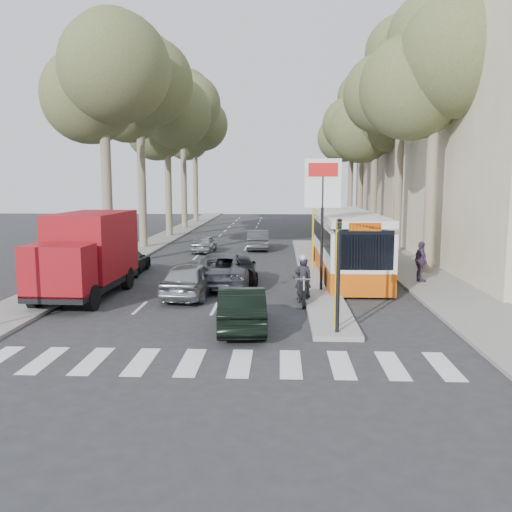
{
  "coord_description": "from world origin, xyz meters",
  "views": [
    {
      "loc": [
        1.51,
        -17.5,
        4.69
      ],
      "look_at": [
        0.52,
        4.75,
        1.6
      ],
      "focal_mm": 38.0,
      "sensor_mm": 36.0,
      "label": 1
    }
  ],
  "objects_px": {
    "dark_hatchback": "(242,308)",
    "red_truck": "(87,253)",
    "city_bus": "(345,242)",
    "silver_hatchback": "(190,279)",
    "motorcycle": "(303,280)"
  },
  "relations": [
    {
      "from": "dark_hatchback",
      "to": "red_truck",
      "type": "xyz_separation_m",
      "value": [
        -6.59,
        4.57,
        1.11
      ]
    },
    {
      "from": "city_bus",
      "to": "silver_hatchback",
      "type": "bearing_deg",
      "value": -140.76
    },
    {
      "from": "silver_hatchback",
      "to": "city_bus",
      "type": "relative_size",
      "value": 0.36
    },
    {
      "from": "red_truck",
      "to": "motorcycle",
      "type": "xyz_separation_m",
      "value": [
        8.69,
        -0.63,
        -0.93
      ]
    },
    {
      "from": "silver_hatchback",
      "to": "dark_hatchback",
      "type": "xyz_separation_m",
      "value": [
        2.44,
        -4.7,
        -0.04
      ]
    },
    {
      "from": "silver_hatchback",
      "to": "motorcycle",
      "type": "bearing_deg",
      "value": 175.36
    },
    {
      "from": "red_truck",
      "to": "silver_hatchback",
      "type": "bearing_deg",
      "value": 4.12
    },
    {
      "from": "city_bus",
      "to": "motorcycle",
      "type": "bearing_deg",
      "value": -110.58
    },
    {
      "from": "city_bus",
      "to": "red_truck",
      "type": "bearing_deg",
      "value": -152.44
    },
    {
      "from": "silver_hatchback",
      "to": "motorcycle",
      "type": "relative_size",
      "value": 1.9
    },
    {
      "from": "silver_hatchback",
      "to": "red_truck",
      "type": "distance_m",
      "value": 4.29
    },
    {
      "from": "dark_hatchback",
      "to": "city_bus",
      "type": "xyz_separation_m",
      "value": [
        4.5,
        10.41,
        0.98
      ]
    },
    {
      "from": "dark_hatchback",
      "to": "city_bus",
      "type": "distance_m",
      "value": 11.38
    },
    {
      "from": "silver_hatchback",
      "to": "red_truck",
      "type": "height_order",
      "value": "red_truck"
    },
    {
      "from": "silver_hatchback",
      "to": "red_truck",
      "type": "bearing_deg",
      "value": 6.71
    }
  ]
}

